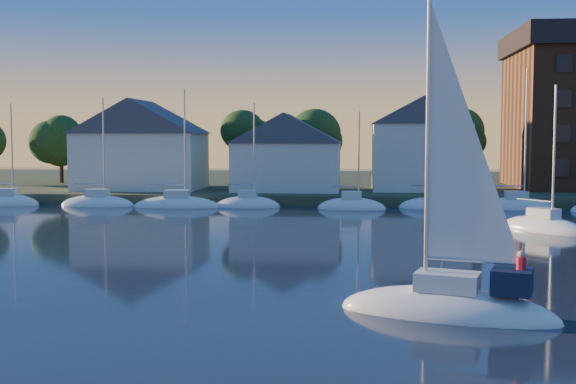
# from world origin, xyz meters

# --- Properties ---
(shoreline_land) EXTENTS (160.00, 50.00, 2.00)m
(shoreline_land) POSITION_xyz_m (0.00, 75.00, 0.00)
(shoreline_land) COLOR #303D23
(shoreline_land) RESTS_ON ground
(wooden_dock) EXTENTS (120.00, 3.00, 1.00)m
(wooden_dock) POSITION_xyz_m (0.00, 52.00, 0.00)
(wooden_dock) COLOR brown
(wooden_dock) RESTS_ON ground
(clubhouse_west) EXTENTS (13.65, 9.45, 9.64)m
(clubhouse_west) POSITION_xyz_m (-22.00, 58.00, 5.93)
(clubhouse_west) COLOR silver
(clubhouse_west) RESTS_ON shoreline_land
(clubhouse_centre) EXTENTS (11.55, 8.40, 8.08)m
(clubhouse_centre) POSITION_xyz_m (-6.00, 57.00, 5.13)
(clubhouse_centre) COLOR silver
(clubhouse_centre) RESTS_ON shoreline_land
(clubhouse_east) EXTENTS (10.50, 8.40, 9.80)m
(clubhouse_east) POSITION_xyz_m (8.00, 59.00, 6.00)
(clubhouse_east) COLOR silver
(clubhouse_east) RESTS_ON shoreline_land
(tree_line) EXTENTS (93.40, 5.40, 8.90)m
(tree_line) POSITION_xyz_m (2.00, 63.00, 7.18)
(tree_line) COLOR #372519
(tree_line) RESTS_ON shoreline_land
(moored_fleet) EXTENTS (79.50, 2.40, 12.05)m
(moored_fleet) POSITION_xyz_m (-4.00, 49.00, 0.10)
(moored_fleet) COLOR white
(moored_fleet) RESTS_ON ground
(hero_sailboat) EXTENTS (8.72, 4.98, 13.12)m
(hero_sailboat) POSITION_xyz_m (4.83, 8.68, 0.56)
(hero_sailboat) COLOR white
(hero_sailboat) RESTS_ON ground
(drifting_sailboat_right) EXTENTS (6.46, 6.99, 11.37)m
(drifting_sailboat_right) POSITION_xyz_m (14.50, 33.77, 0.10)
(drifting_sailboat_right) COLOR white
(drifting_sailboat_right) RESTS_ON ground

